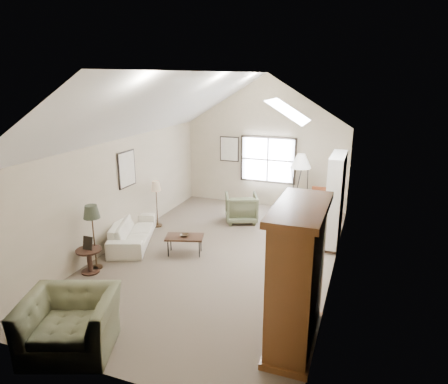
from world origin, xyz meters
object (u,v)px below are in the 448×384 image
(armoire, at_px, (297,277))
(armchair_far, at_px, (241,208))
(side_table, at_px, (90,261))
(coffee_table, at_px, (185,245))
(sofa, at_px, (133,231))
(side_chair, at_px, (318,209))
(armchair_near, at_px, (70,323))

(armoire, xyz_separation_m, armchair_far, (-2.38, 4.70, -0.70))
(armoire, distance_m, side_table, 4.53)
(side_table, bearing_deg, coffee_table, 45.58)
(sofa, relative_size, coffee_table, 2.42)
(side_chair, bearing_deg, side_table, -135.28)
(side_table, distance_m, side_chair, 5.77)
(side_table, xyz_separation_m, side_chair, (4.06, 4.09, 0.30))
(armchair_near, distance_m, side_chair, 6.75)
(armoire, distance_m, sofa, 5.04)
(coffee_table, bearing_deg, sofa, 175.34)
(armchair_near, bearing_deg, coffee_table, 67.16)
(sofa, xyz_separation_m, armchair_near, (1.31, -3.67, 0.12))
(armchair_near, distance_m, coffee_table, 3.56)
(armoire, height_order, side_chair, armoire)
(armchair_far, bearing_deg, side_chair, 161.16)
(armchair_near, bearing_deg, side_table, 101.81)
(side_chair, bearing_deg, armchair_near, -114.59)
(armchair_far, bearing_deg, sofa, 26.37)
(armchair_far, bearing_deg, armoire, 93.75)
(sofa, xyz_separation_m, armchair_far, (2.00, 2.34, 0.10))
(armchair_near, relative_size, side_table, 2.54)
(armchair_far, distance_m, coffee_table, 2.52)
(coffee_table, bearing_deg, armoire, -37.51)
(armoire, xyz_separation_m, side_chair, (-0.32, 4.86, -0.54))
(armchair_far, xyz_separation_m, coffee_table, (-0.55, -2.46, -0.18))
(sofa, distance_m, side_table, 1.60)
(armchair_near, bearing_deg, armchair_far, 62.88)
(armoire, relative_size, coffee_table, 2.61)
(armchair_near, bearing_deg, side_chair, 45.38)
(armchair_far, xyz_separation_m, side_chair, (2.06, 0.15, 0.16))
(coffee_table, bearing_deg, side_table, -134.42)
(armchair_near, relative_size, coffee_table, 1.54)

